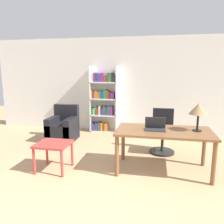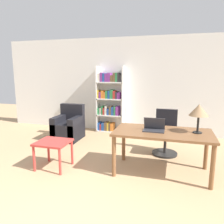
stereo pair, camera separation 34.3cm
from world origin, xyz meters
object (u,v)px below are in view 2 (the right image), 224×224
Objects in this scene: desk at (162,137)px; bookshelf at (109,101)px; armchair at (69,128)px; laptop at (154,128)px; side_table_blue at (53,146)px; table_lamp at (199,111)px; office_chair at (166,134)px.

desk is 2.83m from bookshelf.
laptop is at bearing -29.64° from armchair.
laptop is 0.40× the size of armchair.
side_table_blue is 1.75m from armchair.
desk is 3.39× the size of table_lamp.
office_chair is 1.06× the size of armchair.
desk is 1.84× the size of armchair.
laptop is at bearing -174.56° from table_lamp.
armchair is at bearing -130.10° from bookshelf.
table_lamp reaches higher than armchair.
office_chair is 2.52m from armchair.
armchair reaches higher than desk.
table_lamp is (0.56, 0.06, 0.47)m from desk.
side_table_blue is (-1.92, -0.35, -0.23)m from desk.
bookshelf is (-1.50, 2.30, 0.10)m from laptop.
table_lamp is 3.38m from armchair.
office_chair is at bearing -38.57° from bookshelf.
table_lamp is 0.26× the size of bookshelf.
laptop reaches higher than armchair.
side_table_blue is 2.70m from bookshelf.
table_lamp is 0.54× the size of armchair.
armchair is at bearing 171.96° from office_chair.
laptop is 0.78m from table_lamp.
bookshelf is (0.28, 2.64, 0.48)m from side_table_blue.
table_lamp reaches higher than desk.
office_chair reaches higher than side_table_blue.
side_table_blue is (-1.94, -1.31, -0.01)m from office_chair.
desk is at bearing 10.29° from side_table_blue.
table_lamp reaches higher than laptop.
bookshelf is (-1.64, 2.29, 0.25)m from desk.
office_chair reaches higher than desk.
bookshelf is (-1.67, 1.33, 0.47)m from office_chair.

